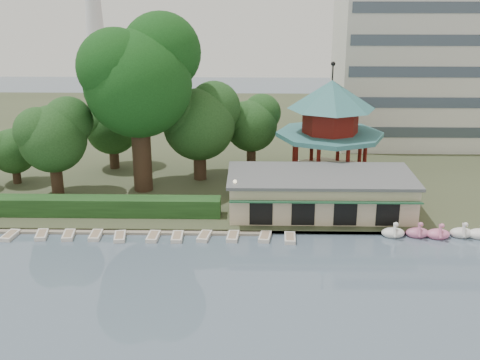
{
  "coord_description": "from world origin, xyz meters",
  "views": [
    {
      "loc": [
        3.13,
        -35.14,
        22.99
      ],
      "look_at": [
        2.0,
        18.0,
        5.0
      ],
      "focal_mm": 45.0,
      "sensor_mm": 36.0,
      "label": 1
    }
  ],
  "objects_px": {
    "dock": "(93,230)",
    "big_tree": "(139,74)",
    "pavilion": "(330,121)",
    "boathouse": "(320,193)"
  },
  "relations": [
    {
      "from": "dock",
      "to": "pavilion",
      "type": "height_order",
      "value": "pavilion"
    },
    {
      "from": "dock",
      "to": "big_tree",
      "type": "height_order",
      "value": "big_tree"
    },
    {
      "from": "pavilion",
      "to": "boathouse",
      "type": "bearing_deg",
      "value": -101.28
    },
    {
      "from": "dock",
      "to": "big_tree",
      "type": "relative_size",
      "value": 1.76
    },
    {
      "from": "dock",
      "to": "boathouse",
      "type": "distance_m",
      "value": 22.62
    },
    {
      "from": "boathouse",
      "to": "dock",
      "type": "bearing_deg",
      "value": -167.76
    },
    {
      "from": "dock",
      "to": "pavilion",
      "type": "distance_m",
      "value": 29.14
    },
    {
      "from": "boathouse",
      "to": "pavilion",
      "type": "height_order",
      "value": "pavilion"
    },
    {
      "from": "dock",
      "to": "pavilion",
      "type": "relative_size",
      "value": 2.52
    },
    {
      "from": "pavilion",
      "to": "big_tree",
      "type": "relative_size",
      "value": 0.7
    }
  ]
}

